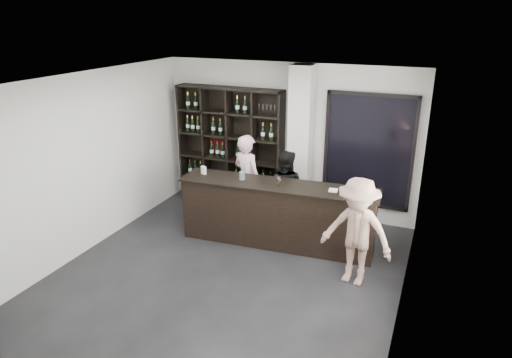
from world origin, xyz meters
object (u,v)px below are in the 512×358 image
at_px(wine_shelf, 230,147).
at_px(tasting_counter, 277,214).
at_px(customer, 357,232).
at_px(taster_black, 284,190).
at_px(taster_pink, 247,180).

xyz_separation_m(wine_shelf, tasting_counter, (1.50, -1.30, -0.65)).
distance_m(wine_shelf, customer, 3.57).
height_order(tasting_counter, taster_black, taster_black).
height_order(taster_pink, taster_black, taster_pink).
bearing_deg(taster_pink, customer, 172.66).
bearing_deg(taster_pink, taster_black, -158.26).
xyz_separation_m(taster_pink, taster_black, (0.72, 0.00, -0.10)).
xyz_separation_m(tasting_counter, taster_black, (-0.09, 0.58, 0.20)).
bearing_deg(wine_shelf, tasting_counter, -40.82).
relative_size(wine_shelf, taster_pink, 1.41).
height_order(wine_shelf, taster_pink, wine_shelf).
xyz_separation_m(wine_shelf, customer, (2.95, -1.97, -0.39)).
xyz_separation_m(tasting_counter, taster_pink, (-0.81, 0.58, 0.31)).
xyz_separation_m(wine_shelf, taster_black, (1.41, -0.72, -0.45)).
relative_size(tasting_counter, customer, 2.04).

